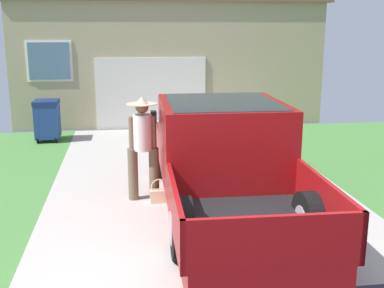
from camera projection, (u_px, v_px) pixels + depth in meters
The scene contains 5 objects.
pickup_truck at pixel (222, 159), 7.73m from camera, with size 2.12×5.47×1.70m.
person_with_hat at pixel (143, 144), 7.91m from camera, with size 0.52×0.50×1.75m.
handbag at pixel (159, 195), 7.93m from camera, with size 0.31×0.14×0.41m.
house_with_garage at pixel (164, 42), 16.02m from camera, with size 9.38×5.63×4.71m.
wheeled_trash_bin at pixel (47, 119), 12.19m from camera, with size 0.60×0.72×1.05m.
Camera 1 is at (-1.28, -4.52, 2.82)m, focal length 44.74 mm.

